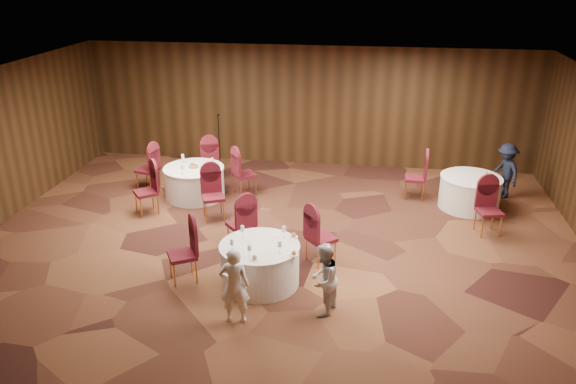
# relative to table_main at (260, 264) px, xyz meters

# --- Properties ---
(ground) EXTENTS (12.00, 12.00, 0.00)m
(ground) POSITION_rel_table_main_xyz_m (0.06, 1.35, -0.38)
(ground) COLOR black
(ground) RESTS_ON ground
(room_shell) EXTENTS (12.00, 12.00, 12.00)m
(room_shell) POSITION_rel_table_main_xyz_m (0.06, 1.35, 1.59)
(room_shell) COLOR silver
(room_shell) RESTS_ON ground
(table_main) EXTENTS (1.38, 1.38, 0.74)m
(table_main) POSITION_rel_table_main_xyz_m (0.00, 0.00, 0.00)
(table_main) COLOR white
(table_main) RESTS_ON ground
(table_left) EXTENTS (1.42, 1.42, 0.74)m
(table_left) POSITION_rel_table_main_xyz_m (-2.27, 3.55, 0.00)
(table_left) COLOR white
(table_left) RESTS_ON ground
(table_right) EXTENTS (1.36, 1.36, 0.74)m
(table_right) POSITION_rel_table_main_xyz_m (4.06, 3.89, 0.00)
(table_right) COLOR white
(table_right) RESTS_ON ground
(chairs_main) EXTENTS (3.05, 2.05, 1.00)m
(chairs_main) POSITION_rel_table_main_xyz_m (-0.33, 0.68, 0.12)
(chairs_main) COLOR #450D1A
(chairs_main) RESTS_ON ground
(chairs_left) EXTENTS (3.10, 2.99, 1.00)m
(chairs_left) POSITION_rel_table_main_xyz_m (-2.31, 3.51, 0.12)
(chairs_left) COLOR #450D1A
(chairs_left) RESTS_ON ground
(chairs_right) EXTENTS (1.97, 2.28, 1.00)m
(chairs_right) POSITION_rel_table_main_xyz_m (3.55, 3.43, 0.12)
(chairs_right) COLOR #450D1A
(chairs_right) RESTS_ON ground
(tabletop_main) EXTENTS (1.15, 1.03, 0.22)m
(tabletop_main) POSITION_rel_table_main_xyz_m (0.16, -0.09, 0.47)
(tabletop_main) COLOR silver
(tabletop_main) RESTS_ON table_main
(tabletop_left) EXTENTS (0.84, 0.80, 0.22)m
(tabletop_left) POSITION_rel_table_main_xyz_m (-2.28, 3.54, 0.45)
(tabletop_left) COLOR silver
(tabletop_left) RESTS_ON table_left
(tabletop_right) EXTENTS (0.08, 0.08, 0.22)m
(tabletop_right) POSITION_rel_table_main_xyz_m (4.31, 3.69, 0.52)
(tabletop_right) COLOR silver
(tabletop_right) RESTS_ON table_right
(mic_stand) EXTENTS (0.24, 0.24, 1.47)m
(mic_stand) POSITION_rel_table_main_xyz_m (-2.22, 5.62, 0.04)
(mic_stand) COLOR black
(mic_stand) RESTS_ON ground
(woman_a) EXTENTS (0.50, 0.35, 1.27)m
(woman_a) POSITION_rel_table_main_xyz_m (-0.16, -1.15, 0.26)
(woman_a) COLOR white
(woman_a) RESTS_ON ground
(woman_b) EXTENTS (0.61, 0.70, 1.22)m
(woman_b) POSITION_rel_table_main_xyz_m (1.16, -0.73, 0.23)
(woman_b) COLOR silver
(woman_b) RESTS_ON ground
(man_c) EXTENTS (0.79, 0.97, 1.32)m
(man_c) POSITION_rel_table_main_xyz_m (4.95, 4.64, 0.28)
(man_c) COLOR black
(man_c) RESTS_ON ground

